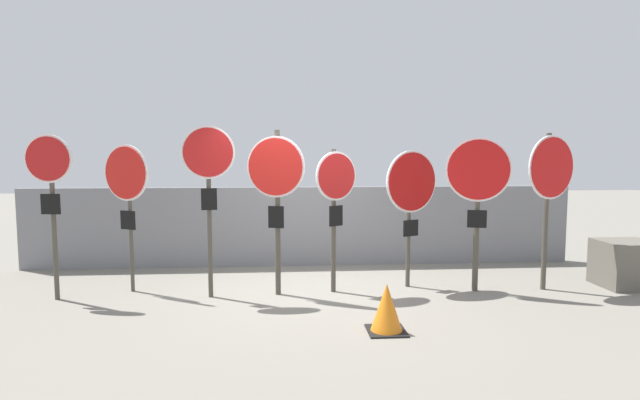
% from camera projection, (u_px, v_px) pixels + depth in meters
% --- Properties ---
extents(ground_plane, '(40.00, 40.00, 0.00)m').
position_uv_depth(ground_plane, '(308.00, 293.00, 7.43)').
color(ground_plane, gray).
extents(fence_back, '(10.12, 0.12, 1.46)m').
position_uv_depth(fence_back, '(303.00, 226.00, 9.23)').
color(fence_back, slate).
rests_on(fence_back, ground).
extents(stop_sign_0, '(0.67, 0.15, 2.34)m').
position_uv_depth(stop_sign_0, '(50.00, 181.00, 6.91)').
color(stop_sign_0, '#474238').
rests_on(stop_sign_0, ground).
extents(stop_sign_1, '(0.74, 0.42, 2.21)m').
position_uv_depth(stop_sign_1, '(127.00, 184.00, 7.34)').
color(stop_sign_1, '#474238').
rests_on(stop_sign_1, ground).
extents(stop_sign_2, '(0.74, 0.18, 2.46)m').
position_uv_depth(stop_sign_2, '(208.00, 172.00, 7.03)').
color(stop_sign_2, '#474238').
rests_on(stop_sign_2, ground).
extents(stop_sign_3, '(0.83, 0.34, 2.41)m').
position_uv_depth(stop_sign_3, '(276.00, 182.00, 7.17)').
color(stop_sign_3, '#474238').
rests_on(stop_sign_3, ground).
extents(stop_sign_4, '(0.63, 0.39, 2.14)m').
position_uv_depth(stop_sign_4, '(335.00, 192.00, 7.34)').
color(stop_sign_4, '#474238').
rests_on(stop_sign_4, ground).
extents(stop_sign_5, '(0.87, 0.43, 2.12)m').
position_uv_depth(stop_sign_5, '(411.00, 190.00, 7.62)').
color(stop_sign_5, '#474238').
rests_on(stop_sign_5, ground).
extents(stop_sign_6, '(0.91, 0.32, 2.31)m').
position_uv_depth(stop_sign_6, '(478.00, 185.00, 7.36)').
color(stop_sign_6, '#474238').
rests_on(stop_sign_6, ground).
extents(stop_sign_7, '(0.89, 0.40, 2.38)m').
position_uv_depth(stop_sign_7, '(550.00, 179.00, 7.44)').
color(stop_sign_7, '#474238').
rests_on(stop_sign_7, ground).
extents(traffic_cone_0, '(0.45, 0.45, 0.57)m').
position_uv_depth(traffic_cone_0, '(387.00, 308.00, 5.79)').
color(traffic_cone_0, black).
rests_on(traffic_cone_0, ground).
extents(storage_crate, '(0.83, 0.74, 0.72)m').
position_uv_depth(storage_crate, '(627.00, 264.00, 7.78)').
color(storage_crate, '#605B51').
rests_on(storage_crate, ground).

